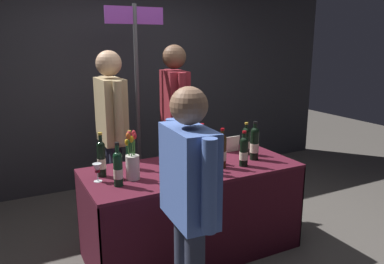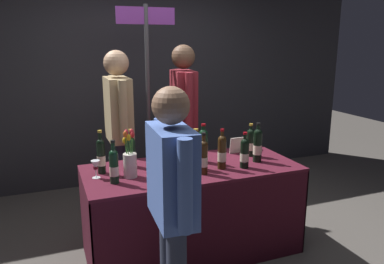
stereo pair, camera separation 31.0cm
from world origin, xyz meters
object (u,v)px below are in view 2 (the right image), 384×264
(featured_wine_bottle, at_px, (196,152))
(vendor_presenter, at_px, (184,113))
(wine_glass_near_vendor, at_px, (96,166))
(display_bottle_0, at_px, (101,155))
(taster_foreground_right, at_px, (172,194))
(tasting_table, at_px, (192,193))
(flower_vase, at_px, (130,161))
(booth_signpost, at_px, (148,82))

(featured_wine_bottle, bearing_deg, vendor_presenter, 75.92)
(wine_glass_near_vendor, bearing_deg, display_bottle_0, 58.42)
(wine_glass_near_vendor, relative_size, taster_foreground_right, 0.09)
(vendor_presenter, distance_m, taster_foreground_right, 1.85)
(tasting_table, bearing_deg, vendor_presenter, 74.27)
(tasting_table, xyz_separation_m, flower_vase, (-0.53, -0.05, 0.36))
(tasting_table, distance_m, vendor_presenter, 1.03)
(featured_wine_bottle, distance_m, taster_foreground_right, 0.93)
(flower_vase, bearing_deg, tasting_table, 5.05)
(flower_vase, bearing_deg, featured_wine_bottle, -0.48)
(featured_wine_bottle, bearing_deg, display_bottle_0, 167.00)
(display_bottle_0, distance_m, flower_vase, 0.25)
(display_bottle_0, distance_m, wine_glass_near_vendor, 0.12)
(flower_vase, relative_size, vendor_presenter, 0.21)
(featured_wine_bottle, distance_m, flower_vase, 0.54)
(wine_glass_near_vendor, xyz_separation_m, booth_signpost, (0.73, 1.16, 0.50))
(booth_signpost, bearing_deg, flower_vase, -111.40)
(flower_vase, distance_m, vendor_presenter, 1.20)
(taster_foreground_right, bearing_deg, featured_wine_bottle, -27.32)
(vendor_presenter, bearing_deg, booth_signpost, -131.76)
(featured_wine_bottle, bearing_deg, booth_signpost, 92.89)
(flower_vase, height_order, taster_foreground_right, taster_foreground_right)
(vendor_presenter, bearing_deg, flower_vase, -33.91)
(featured_wine_bottle, bearing_deg, wine_glass_near_vendor, 174.47)
(display_bottle_0, distance_m, booth_signpost, 1.34)
(tasting_table, relative_size, taster_foreground_right, 1.14)
(taster_foreground_right, bearing_deg, booth_signpost, -8.09)
(wine_glass_near_vendor, height_order, flower_vase, flower_vase)
(display_bottle_0, distance_m, vendor_presenter, 1.22)
(display_bottle_0, xyz_separation_m, flower_vase, (0.19, -0.17, -0.02))
(tasting_table, distance_m, featured_wine_bottle, 0.38)
(taster_foreground_right, bearing_deg, wine_glass_near_vendor, 23.62)
(featured_wine_bottle, distance_m, vendor_presenter, 0.95)
(tasting_table, relative_size, booth_signpost, 0.82)
(display_bottle_0, bearing_deg, wine_glass_near_vendor, -121.58)
(flower_vase, bearing_deg, booth_signpost, 68.60)
(display_bottle_0, height_order, booth_signpost, booth_signpost)
(display_bottle_0, bearing_deg, tasting_table, -9.31)
(featured_wine_bottle, relative_size, taster_foreground_right, 0.22)
(tasting_table, bearing_deg, flower_vase, -174.95)
(display_bottle_0, bearing_deg, vendor_presenter, 37.42)
(flower_vase, xyz_separation_m, taster_foreground_right, (0.07, -0.80, 0.03))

